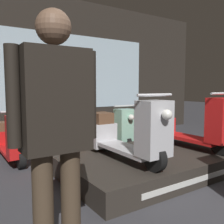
{
  "coord_description": "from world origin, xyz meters",
  "views": [
    {
      "loc": [
        -2.11,
        -1.32,
        1.19
      ],
      "look_at": [
        0.15,
        2.13,
        0.78
      ],
      "focal_mm": 40.0,
      "sensor_mm": 36.0,
      "label": 1
    }
  ],
  "objects_px": {
    "scooter_backrow_1": "(12,140)",
    "scooter_backrow_2": "(66,134)",
    "person_left_browsing": "(56,122)",
    "scooter_display_right": "(189,126)",
    "scooter_backrow_3": "(110,129)",
    "scooter_display_left": "(125,134)",
    "scooter_backrow_4": "(145,125)"
  },
  "relations": [
    {
      "from": "scooter_backrow_1",
      "to": "scooter_backrow_2",
      "type": "xyz_separation_m",
      "value": [
        0.95,
        0.0,
        0.0
      ]
    },
    {
      "from": "person_left_browsing",
      "to": "scooter_display_right",
      "type": "bearing_deg",
      "value": 22.51
    },
    {
      "from": "person_left_browsing",
      "to": "scooter_backrow_3",
      "type": "bearing_deg",
      "value": 51.81
    },
    {
      "from": "scooter_display_left",
      "to": "scooter_backrow_1",
      "type": "bearing_deg",
      "value": 120.78
    },
    {
      "from": "scooter_backrow_1",
      "to": "scooter_backrow_4",
      "type": "height_order",
      "value": "same"
    },
    {
      "from": "scooter_backrow_4",
      "to": "person_left_browsing",
      "type": "distance_m",
      "value": 4.26
    },
    {
      "from": "scooter_backrow_2",
      "to": "scooter_display_right",
      "type": "bearing_deg",
      "value": -52.92
    },
    {
      "from": "scooter_display_left",
      "to": "scooter_backrow_3",
      "type": "relative_size",
      "value": 1.0
    },
    {
      "from": "scooter_backrow_2",
      "to": "scooter_backrow_3",
      "type": "height_order",
      "value": "same"
    },
    {
      "from": "scooter_backrow_1",
      "to": "person_left_browsing",
      "type": "bearing_deg",
      "value": -95.85
    },
    {
      "from": "person_left_browsing",
      "to": "scooter_backrow_1",
      "type": "bearing_deg",
      "value": 84.15
    },
    {
      "from": "scooter_display_left",
      "to": "scooter_backrow_3",
      "type": "distance_m",
      "value": 1.96
    },
    {
      "from": "scooter_backrow_4",
      "to": "scooter_display_left",
      "type": "bearing_deg",
      "value": -136.57
    },
    {
      "from": "scooter_display_right",
      "to": "scooter_backrow_3",
      "type": "distance_m",
      "value": 1.79
    },
    {
      "from": "scooter_display_right",
      "to": "scooter_backrow_2",
      "type": "bearing_deg",
      "value": 127.08
    },
    {
      "from": "scooter_display_left",
      "to": "person_left_browsing",
      "type": "distance_m",
      "value": 1.73
    },
    {
      "from": "person_left_browsing",
      "to": "scooter_backrow_4",
      "type": "bearing_deg",
      "value": 41.54
    },
    {
      "from": "scooter_backrow_1",
      "to": "scooter_backrow_4",
      "type": "relative_size",
      "value": 1.0
    },
    {
      "from": "scooter_backrow_1",
      "to": "scooter_backrow_3",
      "type": "bearing_deg",
      "value": 0.0
    },
    {
      "from": "scooter_backrow_3",
      "to": "scooter_backrow_4",
      "type": "relative_size",
      "value": 1.0
    },
    {
      "from": "scooter_backrow_2",
      "to": "person_left_browsing",
      "type": "height_order",
      "value": "person_left_browsing"
    },
    {
      "from": "scooter_backrow_1",
      "to": "scooter_display_right",
      "type": "bearing_deg",
      "value": -37.43
    },
    {
      "from": "scooter_backrow_3",
      "to": "person_left_browsing",
      "type": "height_order",
      "value": "person_left_browsing"
    },
    {
      "from": "scooter_backrow_2",
      "to": "person_left_browsing",
      "type": "relative_size",
      "value": 0.93
    },
    {
      "from": "scooter_display_left",
      "to": "person_left_browsing",
      "type": "xyz_separation_m",
      "value": [
        -1.32,
        -1.06,
        0.38
      ]
    },
    {
      "from": "scooter_display_left",
      "to": "scooter_backrow_4",
      "type": "relative_size",
      "value": 1.0
    },
    {
      "from": "scooter_backrow_2",
      "to": "scooter_backrow_4",
      "type": "bearing_deg",
      "value": 0.0
    },
    {
      "from": "scooter_backrow_2",
      "to": "person_left_browsing",
      "type": "xyz_separation_m",
      "value": [
        -1.24,
        -2.79,
        0.64
      ]
    },
    {
      "from": "scooter_display_left",
      "to": "scooter_backrow_4",
      "type": "xyz_separation_m",
      "value": [
        1.83,
        1.73,
        -0.26
      ]
    },
    {
      "from": "scooter_display_left",
      "to": "scooter_backrow_3",
      "type": "xyz_separation_m",
      "value": [
        0.88,
        1.73,
        -0.26
      ]
    },
    {
      "from": "scooter_backrow_1",
      "to": "scooter_backrow_4",
      "type": "bearing_deg",
      "value": 0.0
    },
    {
      "from": "scooter_backrow_1",
      "to": "scooter_backrow_3",
      "type": "distance_m",
      "value": 1.91
    }
  ]
}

